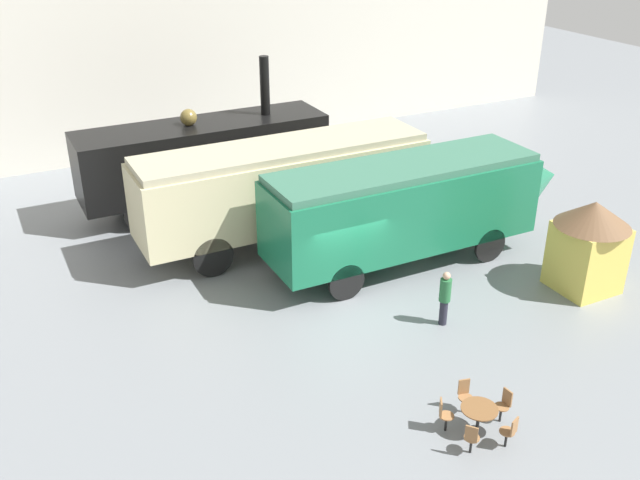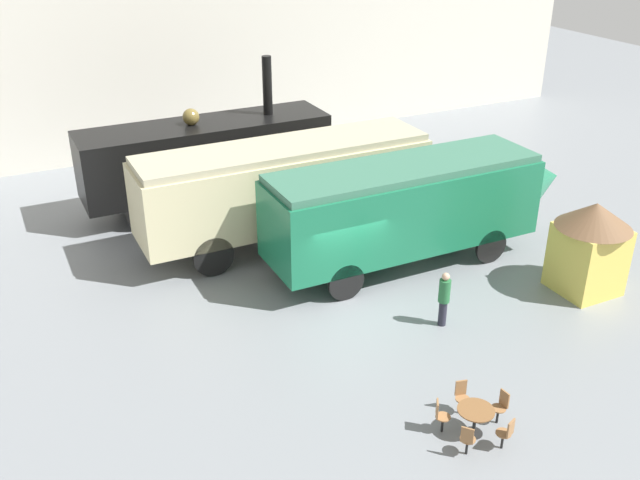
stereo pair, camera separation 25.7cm
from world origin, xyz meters
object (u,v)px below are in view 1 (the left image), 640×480
Objects in this scene: streamlined_locomotive at (423,201)px; ticket_kiosk at (589,241)px; cafe_table_near at (479,413)px; cafe_chair_0 at (504,403)px; visitor_person at (445,296)px; steam_locomotive at (204,155)px; passenger_coach_vintage at (283,184)px.

streamlined_locomotive is 3.77× the size of ticket_kiosk.
cafe_chair_0 is at bearing 4.40° from cafe_table_near.
cafe_chair_0 is 4.34m from visitor_person.
visitor_person is at bearing -73.85° from steam_locomotive.
streamlined_locomotive is at bearing -56.62° from steam_locomotive.
passenger_coach_vintage is at bearing 138.57° from streamlined_locomotive.
ticket_kiosk is at bearing -53.99° from steam_locomotive.
visitor_person is at bearing 177.04° from ticket_kiosk.
steam_locomotive is at bearing 107.50° from passenger_coach_vintage.
visitor_person reaches higher than cafe_table_near.
cafe_table_near is 0.51× the size of visitor_person.
steam_locomotive is at bearing 123.38° from streamlined_locomotive.
cafe_chair_0 is at bearing -106.40° from visitor_person.
ticket_kiosk is at bearing 28.50° from cafe_table_near.
passenger_coach_vintage is at bearing 134.36° from ticket_kiosk.
ticket_kiosk is at bearing -153.38° from cafe_chair_0.
streamlined_locomotive is 12.91× the size of cafe_table_near.
cafe_table_near is at bearing -115.73° from visitor_person.
cafe_chair_0 is at bearing -86.40° from passenger_coach_vintage.
cafe_table_near is (-3.76, -8.02, -1.59)m from streamlined_locomotive.
visitor_person is (-1.74, -3.81, -1.21)m from streamlined_locomotive.
passenger_coach_vintage is 4.88m from streamlined_locomotive.
passenger_coach_vintage is 7.42m from visitor_person.
ticket_kiosk reaches higher than cafe_chair_0.
passenger_coach_vintage is 11.38m from cafe_table_near.
steam_locomotive is 0.94× the size of passenger_coach_vintage.
cafe_chair_0 is 0.29× the size of ticket_kiosk.
steam_locomotive is 14.56m from ticket_kiosk.
passenger_coach_vintage reaches higher than ticket_kiosk.
cafe_chair_0 is 7.61m from ticket_kiosk.
ticket_kiosk is at bearing -45.64° from passenger_coach_vintage.
passenger_coach_vintage is 6.01× the size of visitor_person.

